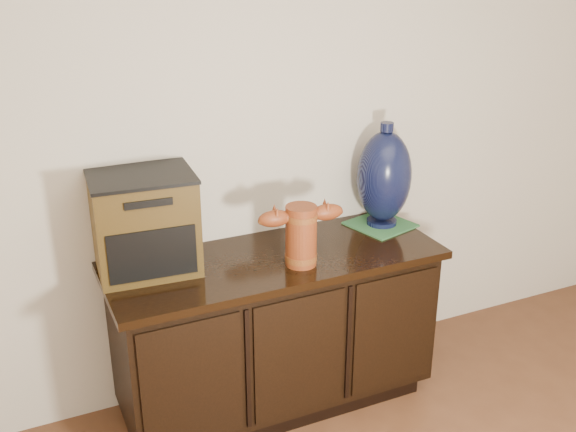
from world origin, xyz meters
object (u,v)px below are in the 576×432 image
sideboard (276,330)px  spray_can (192,232)px  lamp_base (384,177)px  terracotta_vessel (301,232)px  tv_radio (145,223)px

sideboard → spray_can: 0.59m
spray_can → lamp_base: bearing=-6.2°
sideboard → lamp_base: 0.87m
sideboard → spray_can: (-0.31, 0.21, 0.46)m
terracotta_vessel → spray_can: terracotta_vessel is taller
lamp_base → spray_can: lamp_base is taller
terracotta_vessel → spray_can: (-0.38, 0.32, -0.06)m
sideboard → spray_can: size_ratio=7.99×
sideboard → tv_radio: bearing=167.9°
terracotta_vessel → spray_can: size_ratio=2.03×
tv_radio → spray_can: size_ratio=2.36×
terracotta_vessel → sideboard: bearing=128.1°
terracotta_vessel → tv_radio: 0.64m
spray_can → sideboard: bearing=-34.0°
lamp_base → tv_radio: bearing=179.8°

